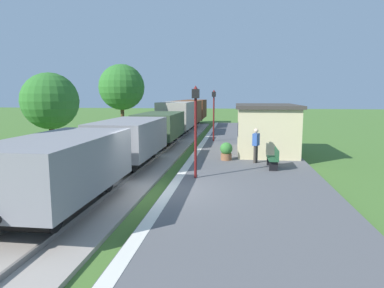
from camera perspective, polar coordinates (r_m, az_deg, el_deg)
name	(u,v)px	position (r m, az deg, el deg)	size (l,w,h in m)	color
ground_plane	(159,196)	(12.41, -5.45, -8.66)	(160.00, 160.00, 0.00)	#47702D
platform_slab	(250,196)	(12.10, 9.66, -8.56)	(6.00, 60.00, 0.25)	#565659
platform_edge_stripe	(170,190)	(12.26, -3.63, -7.61)	(0.36, 60.00, 0.01)	silver
track_ballast	(95,192)	(13.12, -15.83, -7.74)	(3.80, 60.00, 0.12)	#9E9389
rail_near	(114,190)	(12.83, -12.87, -7.39)	(0.07, 60.00, 0.14)	slate
rail_far	(76,188)	(13.38, -18.71, -6.97)	(0.07, 60.00, 0.14)	slate
freight_train	(172,120)	(27.55, -3.34, 3.92)	(2.50, 39.20, 2.72)	gray
station_hut	(265,128)	(20.63, 12.10, 2.61)	(3.50, 5.80, 2.78)	beige
bench_near_hut	(274,158)	(16.15, 13.45, -2.28)	(0.42, 1.50, 0.91)	#1E4C2D
bench_down_platform	(260,135)	(25.16, 11.25, 1.47)	(0.42, 1.50, 0.91)	#1E4C2D
person_waiting	(256,144)	(17.19, 10.56, 0.00)	(0.38, 0.45, 1.71)	#38332D
potted_planter	(226,151)	(17.76, 5.71, -1.15)	(0.64, 0.64, 0.92)	brown
lamp_post_near	(196,115)	(13.62, 0.60, 4.87)	(0.28, 0.28, 3.70)	#591414
lamp_post_far	(214,106)	(24.88, 3.64, 6.34)	(0.28, 0.28, 3.70)	#591414
tree_trackside_mid	(50,101)	(19.40, -22.50, 6.56)	(2.94, 2.94, 4.73)	#4C3823
tree_trackside_far	(122,87)	(27.02, -11.60, 9.20)	(3.47, 3.47, 5.90)	#4C3823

